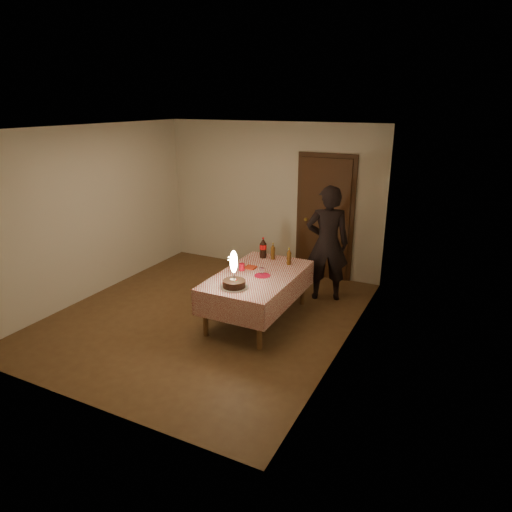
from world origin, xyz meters
The scene contains 12 objects.
ground centered at (0.00, 0.00, 0.00)m, with size 4.00×4.50×0.01m, color brown.
room_shell centered at (0.03, 0.08, 1.65)m, with size 4.04×4.54×2.62m.
dining_table centered at (0.71, 0.25, 0.58)m, with size 1.02×1.72×0.67m.
birthday_cake centered at (0.65, -0.29, 0.79)m, with size 0.36×0.36×0.49m.
red_plate centered at (0.80, 0.22, 0.68)m, with size 0.22×0.22×0.01m, color red.
red_cup centered at (0.45, 0.29, 0.72)m, with size 0.08×0.08×0.10m, color red.
clear_cup centered at (0.76, 0.27, 0.72)m, with size 0.07×0.07×0.09m, color silver.
napkin_stack centered at (0.52, 0.42, 0.68)m, with size 0.15×0.15×0.02m, color #A52A12.
cola_bottle centered at (0.48, 0.91, 0.83)m, with size 0.10×0.10×0.32m.
amber_bottle_left centered at (0.64, 0.91, 0.79)m, with size 0.06×0.06×0.25m.
amber_bottle_right centered at (0.94, 0.80, 0.79)m, with size 0.06×0.06×0.25m.
photographer centered at (1.33, 1.37, 0.89)m, with size 0.76×0.64×1.77m.
Camera 1 is at (3.28, -4.97, 2.92)m, focal length 32.00 mm.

